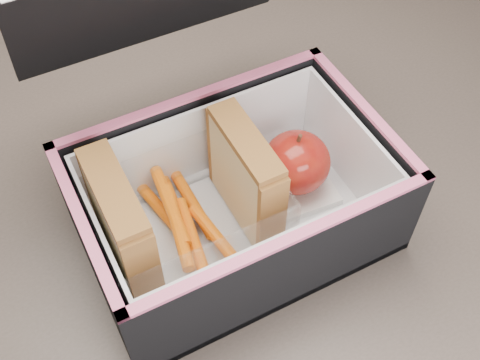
# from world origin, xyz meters

# --- Properties ---
(kitchen_table) EXTENTS (1.20, 0.80, 0.75)m
(kitchen_table) POSITION_xyz_m (0.00, 0.00, 0.66)
(kitchen_table) COLOR brown
(kitchen_table) RESTS_ON ground
(lunch_bag) EXTENTS (0.27, 0.28, 0.25)m
(lunch_bag) POSITION_xyz_m (-0.06, -0.01, 0.81)
(lunch_bag) COLOR black
(lunch_bag) RESTS_ON kitchen_table
(plastic_tub) EXTENTS (0.16, 0.12, 0.07)m
(plastic_tub) POSITION_xyz_m (-0.10, -0.01, 0.80)
(plastic_tub) COLOR white
(plastic_tub) RESTS_ON lunch_bag
(sandwich_left) EXTENTS (0.03, 0.10, 0.11)m
(sandwich_left) POSITION_xyz_m (-0.16, -0.01, 0.82)
(sandwich_left) COLOR beige
(sandwich_left) RESTS_ON plastic_tub
(sandwich_right) EXTENTS (0.03, 0.10, 0.11)m
(sandwich_right) POSITION_xyz_m (-0.04, -0.01, 0.82)
(sandwich_right) COLOR beige
(sandwich_right) RESTS_ON plastic_tub
(carrot_sticks) EXTENTS (0.06, 0.15, 0.03)m
(carrot_sticks) POSITION_xyz_m (-0.10, -0.00, 0.78)
(carrot_sticks) COLOR #E65800
(carrot_sticks) RESTS_ON plastic_tub
(paper_napkin) EXTENTS (0.08, 0.08, 0.01)m
(paper_napkin) POSITION_xyz_m (0.02, -0.00, 0.77)
(paper_napkin) COLOR white
(paper_napkin) RESTS_ON lunch_bag
(red_apple) EXTENTS (0.08, 0.08, 0.07)m
(red_apple) POSITION_xyz_m (0.02, -0.00, 0.80)
(red_apple) COLOR maroon
(red_apple) RESTS_ON paper_napkin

